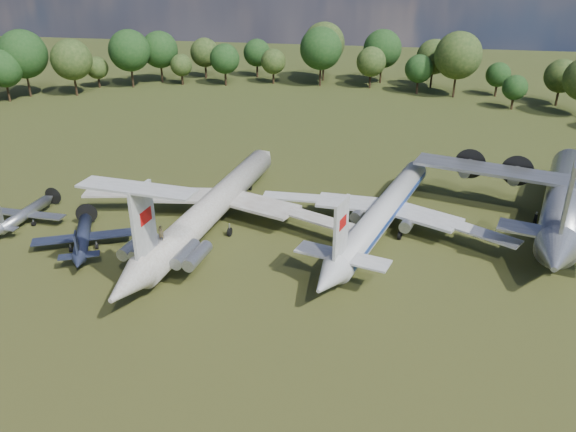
% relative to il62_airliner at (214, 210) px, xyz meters
% --- Properties ---
extents(ground, '(300.00, 300.00, 0.00)m').
position_rel_il62_airliner_xyz_m(ground, '(1.10, -1.85, -2.25)').
color(ground, '#234015').
rests_on(ground, ground).
extents(il62_airliner, '(40.42, 49.70, 4.50)m').
position_rel_il62_airliner_xyz_m(il62_airliner, '(0.00, 0.00, 0.00)').
color(il62_airliner, silver).
rests_on(il62_airliner, ground).
extents(tu104_jet, '(41.17, 48.35, 4.15)m').
position_rel_il62_airliner_xyz_m(tu104_jet, '(20.14, 2.26, -0.18)').
color(tu104_jet, white).
rests_on(tu104_jet, ground).
extents(an12_transport, '(47.05, 50.00, 5.43)m').
position_rel_il62_airliner_xyz_m(an12_transport, '(41.58, 8.41, 0.47)').
color(an12_transport, '#A3A6AB').
rests_on(an12_transport, ground).
extents(small_prop_west, '(16.16, 18.11, 2.19)m').
position_rel_il62_airliner_xyz_m(small_prop_west, '(-12.91, -8.18, -1.16)').
color(small_prop_west, '#151C31').
rests_on(small_prop_west, ground).
extents(small_prop_northwest, '(10.42, 13.85, 1.97)m').
position_rel_il62_airliner_xyz_m(small_prop_northwest, '(-23.24, -3.48, -1.27)').
color(small_prop_northwest, '#929599').
rests_on(small_prop_northwest, ground).
extents(person_on_il62, '(0.61, 0.41, 1.64)m').
position_rel_il62_airliner_xyz_m(person_on_il62, '(-1.47, -12.52, 3.07)').
color(person_on_il62, olive).
rests_on(person_on_il62, il62_airliner).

